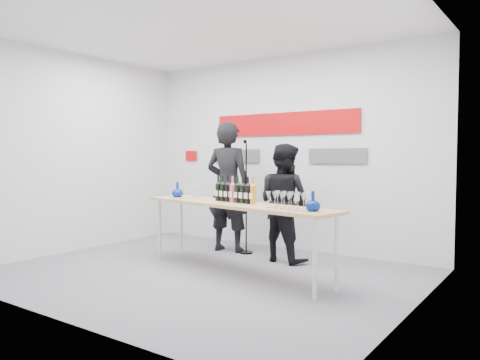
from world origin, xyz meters
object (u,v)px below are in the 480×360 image
(tasting_table, at_px, (235,208))
(presenter_left, at_px, (228,187))
(mic_stand, at_px, (246,219))
(presenter_right, at_px, (284,203))

(tasting_table, relative_size, presenter_left, 1.50)
(presenter_left, height_order, mic_stand, presenter_left)
(tasting_table, xyz_separation_m, presenter_right, (0.17, 0.91, 0.01))
(tasting_table, bearing_deg, presenter_left, 140.64)
(presenter_left, distance_m, presenter_right, 1.04)
(mic_stand, bearing_deg, presenter_right, 15.91)
(tasting_table, distance_m, presenter_right, 0.93)
(tasting_table, relative_size, mic_stand, 1.75)
(tasting_table, distance_m, mic_stand, 1.18)
(tasting_table, xyz_separation_m, presenter_left, (-0.85, 1.00, 0.18))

